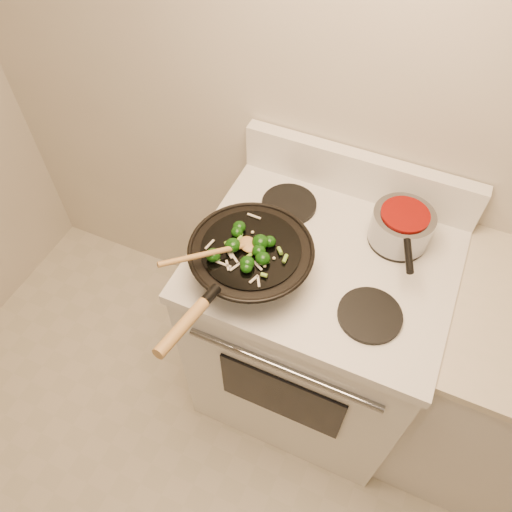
% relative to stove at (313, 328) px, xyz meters
% --- Properties ---
extents(stove, '(0.78, 0.67, 1.08)m').
position_rel_stove_xyz_m(stove, '(0.00, 0.00, 0.00)').
color(stove, white).
rests_on(stove, ground).
extents(wok, '(0.35, 0.59, 0.19)m').
position_rel_stove_xyz_m(wok, '(-0.18, -0.16, 0.52)').
color(wok, black).
rests_on(wok, stove).
extents(stirfry, '(0.23, 0.22, 0.04)m').
position_rel_stove_xyz_m(stirfry, '(-0.18, -0.17, 0.59)').
color(stirfry, '#0D3308').
rests_on(stirfry, wok).
extents(wooden_spoon, '(0.21, 0.24, 0.07)m').
position_rel_stove_xyz_m(wooden_spoon, '(-0.24, -0.21, 0.60)').
color(wooden_spoon, '#A67941').
rests_on(wooden_spoon, wok).
extents(saucepan, '(0.18, 0.29, 0.11)m').
position_rel_stove_xyz_m(saucepan, '(0.18, 0.15, 0.52)').
color(saucepan, gray).
rests_on(saucepan, stove).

